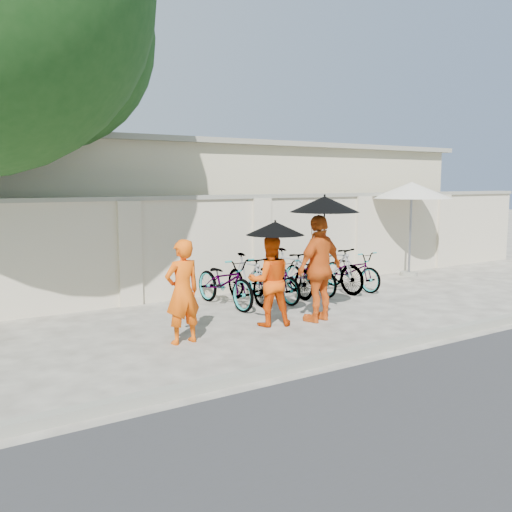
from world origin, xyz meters
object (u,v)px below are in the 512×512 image
monk_center (270,281)px  patio_umbrella (412,191)px  monk_right (320,268)px  monk_left (182,292)px

monk_center → patio_umbrella: bearing=-138.1°
monk_right → patio_umbrella: size_ratio=0.73×
monk_left → monk_center: size_ratio=1.03×
patio_umbrella → monk_right: bearing=-153.7°
monk_left → patio_umbrella: patio_umbrella is taller
patio_umbrella → monk_center: bearing=-159.0°
monk_center → monk_right: (0.88, -0.21, 0.16)m
monk_center → monk_right: 0.92m
monk_right → patio_umbrella: patio_umbrella is taller
monk_center → patio_umbrella: 6.37m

